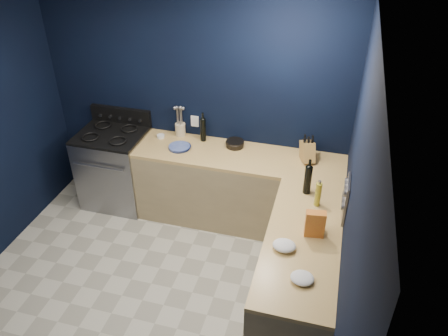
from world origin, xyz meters
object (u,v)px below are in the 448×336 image
(plate_stack, at_px, (179,147))
(knife_block, at_px, (307,152))
(utensil_crock, at_px, (180,129))
(gas_range, at_px, (116,169))
(crouton_bag, at_px, (315,224))

(plate_stack, xyz_separation_m, knife_block, (1.40, 0.12, 0.09))
(utensil_crock, bearing_deg, plate_stack, -72.72)
(knife_block, bearing_deg, gas_range, 159.97)
(knife_block, xyz_separation_m, crouton_bag, (0.19, -1.17, 0.01))
(utensil_crock, bearing_deg, crouton_bag, -38.51)
(gas_range, xyz_separation_m, crouton_bag, (2.44, -1.07, 0.56))
(gas_range, relative_size, knife_block, 4.27)
(utensil_crock, relative_size, crouton_bag, 0.61)
(knife_block, bearing_deg, crouton_bag, -103.36)
(utensil_crock, bearing_deg, gas_range, -160.53)
(gas_range, bearing_deg, utensil_crock, 19.47)
(gas_range, bearing_deg, plate_stack, -1.26)
(gas_range, height_order, plate_stack, plate_stack)
(plate_stack, relative_size, knife_block, 1.11)
(crouton_bag, bearing_deg, plate_stack, 138.43)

